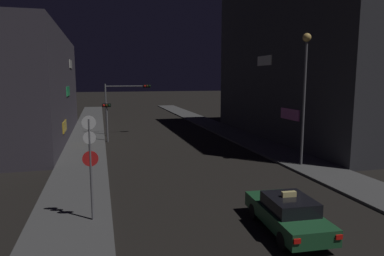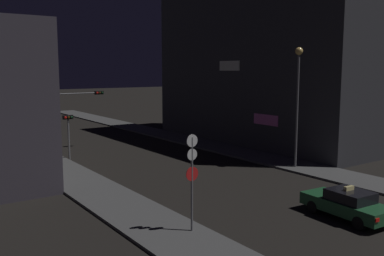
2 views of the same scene
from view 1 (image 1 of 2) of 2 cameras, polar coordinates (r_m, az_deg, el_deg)
name	(u,v)px [view 1 (image 1 of 2)]	position (r m, az deg, el deg)	size (l,w,h in m)	color
sidewalk_left	(88,134)	(38.00, -16.92, -0.90)	(3.36, 69.00, 0.15)	#4C4C4C
sidewalk_right	(220,128)	(40.30, 4.66, -0.06)	(3.36, 69.00, 0.15)	#4C4C4C
building_facade_left	(5,87)	(36.91, -28.65, 5.94)	(11.16, 25.37, 10.07)	#3D3842
building_facade_right	(313,54)	(36.24, 19.51, 11.46)	(10.42, 24.23, 16.40)	#333338
taxi	(287,213)	(14.12, 15.58, -13.49)	(2.09, 4.56, 1.62)	#1E512D
traffic_light_overhead	(124,98)	(36.31, -11.31, 4.94)	(4.74, 0.42, 5.34)	slate
traffic_light_left_kerb	(107,114)	(32.65, -13.99, 2.31)	(0.80, 0.42, 3.68)	slate
sign_pole_left	(90,159)	(14.34, -16.55, -4.93)	(0.63, 0.10, 4.30)	slate
street_lamp_near_block	(305,75)	(23.64, 18.31, 8.36)	(0.55, 0.55, 8.61)	slate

